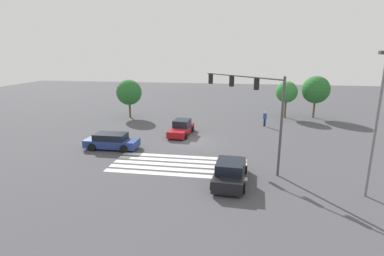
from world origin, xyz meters
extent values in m
plane|color=#47474C|center=(0.00, 0.00, 0.00)|extent=(110.25, 110.25, 0.00)
cube|color=silver|center=(0.00, -8.44, 0.00)|extent=(10.59, 0.60, 0.01)
cube|color=silver|center=(0.00, -7.49, 0.00)|extent=(10.59, 0.60, 0.01)
cube|color=silver|center=(0.00, -6.54, 0.00)|extent=(10.59, 0.60, 0.01)
cube|color=silver|center=(0.00, -5.59, 0.00)|extent=(10.59, 0.60, 0.01)
cube|color=silver|center=(0.00, -4.64, 0.00)|extent=(10.59, 0.60, 0.01)
cylinder|color=#47474C|center=(7.43, -7.43, 3.53)|extent=(0.18, 0.18, 7.05)
cylinder|color=#47474C|center=(4.56, -4.56, 6.80)|extent=(5.83, 5.83, 0.12)
cube|color=black|center=(5.70, -5.70, 6.33)|extent=(0.40, 0.40, 0.84)
sphere|color=red|center=(5.59, -5.59, 6.33)|extent=(0.16, 0.16, 0.16)
cube|color=black|center=(3.84, -3.84, 6.33)|extent=(0.40, 0.40, 0.84)
sphere|color=gold|center=(3.72, -3.72, 6.33)|extent=(0.16, 0.16, 0.16)
cube|color=black|center=(1.97, -1.97, 6.33)|extent=(0.40, 0.40, 0.84)
sphere|color=green|center=(1.86, -1.86, 6.33)|extent=(0.16, 0.16, 0.16)
cube|color=black|center=(4.09, -9.05, 0.58)|extent=(2.19, 4.98, 0.79)
cube|color=black|center=(4.06, -9.46, 1.31)|extent=(1.86, 2.31, 0.67)
cylinder|color=black|center=(3.18, -7.48, 0.33)|extent=(0.26, 0.67, 0.66)
cylinder|color=black|center=(5.15, -7.59, 0.33)|extent=(0.26, 0.67, 0.66)
cylinder|color=black|center=(3.02, -10.51, 0.33)|extent=(0.26, 0.67, 0.66)
cylinder|color=black|center=(4.99, -10.61, 0.33)|extent=(0.26, 0.67, 0.66)
cube|color=navy|center=(-6.84, -3.52, 0.54)|extent=(4.83, 1.86, 0.70)
cube|color=black|center=(-6.93, -3.52, 1.16)|extent=(2.85, 1.67, 0.54)
cylinder|color=black|center=(-5.34, -2.58, 0.35)|extent=(0.70, 0.22, 0.70)
cylinder|color=black|center=(-5.35, -4.48, 0.35)|extent=(0.70, 0.22, 0.70)
cylinder|color=black|center=(-8.34, -2.57, 0.35)|extent=(0.70, 0.22, 0.70)
cylinder|color=black|center=(-8.34, -4.47, 0.35)|extent=(0.70, 0.22, 0.70)
cube|color=maroon|center=(-1.52, 2.11, 0.50)|extent=(2.13, 4.84, 0.66)
cube|color=black|center=(-1.49, 2.51, 1.19)|extent=(1.75, 2.14, 0.73)
cylinder|color=black|center=(-0.72, 0.58, 0.31)|extent=(0.27, 0.64, 0.63)
cylinder|color=black|center=(-2.54, 0.72, 0.31)|extent=(0.27, 0.64, 0.63)
cylinder|color=black|center=(-0.50, 3.50, 0.31)|extent=(0.27, 0.64, 0.63)
cylinder|color=black|center=(-2.32, 3.63, 0.31)|extent=(0.27, 0.64, 0.63)
cylinder|color=#232842|center=(7.61, 7.32, 0.43)|extent=(0.14, 0.14, 0.85)
cylinder|color=#232842|center=(7.50, 7.43, 0.43)|extent=(0.14, 0.14, 0.85)
cube|color=#284C93|center=(7.55, 7.38, 1.19)|extent=(0.41, 0.41, 0.68)
sphere|color=beige|center=(7.55, 7.38, 1.65)|extent=(0.23, 0.23, 0.23)
cylinder|color=slate|center=(12.41, -9.81, 4.25)|extent=(0.16, 0.16, 8.49)
cylinder|color=brown|center=(10.61, 12.82, 1.12)|extent=(0.26, 0.26, 2.24)
sphere|color=#337F38|center=(10.61, 12.82, 3.44)|extent=(2.83, 2.83, 2.83)
cylinder|color=brown|center=(-10.02, 9.62, 0.98)|extent=(0.26, 0.26, 1.95)
sphere|color=#286B2D|center=(-10.02, 9.62, 3.38)|extent=(3.35, 3.35, 3.35)
cylinder|color=brown|center=(14.36, 13.27, 1.12)|extent=(0.26, 0.26, 2.24)
sphere|color=#286B2D|center=(14.36, 13.27, 3.76)|extent=(3.58, 3.58, 3.58)
camera|label=1|loc=(4.54, -28.13, 8.66)|focal=28.00mm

